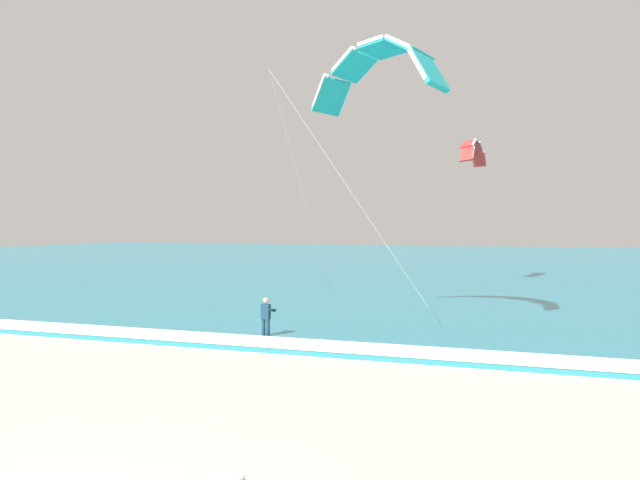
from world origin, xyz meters
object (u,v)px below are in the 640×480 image
kitesurfer (266,317)px  kite_primary (378,66)px  surfboard (266,340)px  kite_distant (473,150)px

kitesurfer → kite_primary: size_ratio=0.15×
surfboard → kitesurfer: (0.00, 0.02, 0.91)m
kitesurfer → kite_primary: 12.02m
kite_distant → kitesurfer: bearing=-98.3°
kite_primary → kite_distant: 23.43m
surfboard → kite_primary: kite_primary is taller
kitesurfer → kite_primary: bearing=56.8°
surfboard → kitesurfer: kitesurfer is taller
kite_primary → surfboard: bearing=-123.1°
surfboard → kite_primary: size_ratio=0.12×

